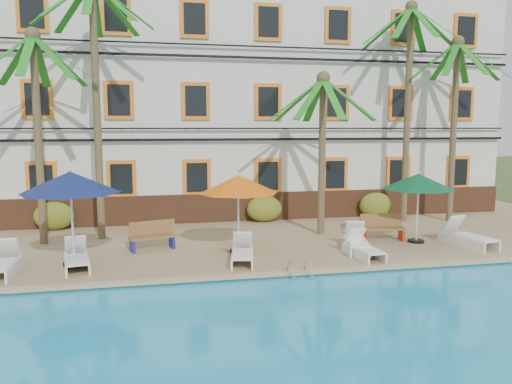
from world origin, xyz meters
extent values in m
plane|color=#384C23|center=(0.00, 0.00, 0.00)|extent=(100.00, 100.00, 0.00)
cube|color=tan|center=(0.00, 5.00, 0.12)|extent=(30.00, 12.00, 0.25)
cube|color=tan|center=(0.00, -0.90, 0.28)|extent=(30.00, 0.35, 0.06)
cube|color=silver|center=(0.00, 10.00, 5.25)|extent=(25.00, 6.00, 10.00)
cube|color=brown|center=(0.00, 6.94, 0.85)|extent=(25.00, 0.12, 1.20)
cube|color=orange|center=(-7.50, 6.95, 2.15)|extent=(1.15, 0.10, 1.50)
cube|color=black|center=(-7.50, 6.90, 2.15)|extent=(0.85, 0.04, 1.20)
cube|color=orange|center=(-4.50, 6.95, 2.15)|extent=(1.15, 0.10, 1.50)
cube|color=black|center=(-4.50, 6.90, 2.15)|extent=(0.85, 0.04, 1.20)
cube|color=orange|center=(-1.50, 6.95, 2.15)|extent=(1.15, 0.10, 1.50)
cube|color=black|center=(-1.50, 6.90, 2.15)|extent=(0.85, 0.04, 1.20)
cube|color=orange|center=(1.50, 6.95, 2.15)|extent=(1.15, 0.10, 1.50)
cube|color=black|center=(1.50, 6.90, 2.15)|extent=(0.85, 0.04, 1.20)
cube|color=orange|center=(4.50, 6.95, 2.15)|extent=(1.15, 0.10, 1.50)
cube|color=black|center=(4.50, 6.90, 2.15)|extent=(0.85, 0.04, 1.20)
cube|color=orange|center=(7.50, 6.95, 2.15)|extent=(1.15, 0.10, 1.50)
cube|color=black|center=(7.50, 6.90, 2.15)|extent=(0.85, 0.04, 1.20)
cube|color=orange|center=(10.50, 6.95, 2.15)|extent=(1.15, 0.10, 1.50)
cube|color=black|center=(10.50, 6.90, 2.15)|extent=(0.85, 0.04, 1.20)
cube|color=orange|center=(-7.50, 6.95, 5.25)|extent=(1.15, 0.10, 1.50)
cube|color=black|center=(-7.50, 6.90, 5.25)|extent=(0.85, 0.04, 1.20)
cube|color=orange|center=(-4.50, 6.95, 5.25)|extent=(1.15, 0.10, 1.50)
cube|color=black|center=(-4.50, 6.90, 5.25)|extent=(0.85, 0.04, 1.20)
cube|color=orange|center=(-1.50, 6.95, 5.25)|extent=(1.15, 0.10, 1.50)
cube|color=black|center=(-1.50, 6.90, 5.25)|extent=(0.85, 0.04, 1.20)
cube|color=orange|center=(1.50, 6.95, 5.25)|extent=(1.15, 0.10, 1.50)
cube|color=black|center=(1.50, 6.90, 5.25)|extent=(0.85, 0.04, 1.20)
cube|color=orange|center=(4.50, 6.95, 5.25)|extent=(1.15, 0.10, 1.50)
cube|color=black|center=(4.50, 6.90, 5.25)|extent=(0.85, 0.04, 1.20)
cube|color=orange|center=(7.50, 6.95, 5.25)|extent=(1.15, 0.10, 1.50)
cube|color=black|center=(7.50, 6.90, 5.25)|extent=(0.85, 0.04, 1.20)
cube|color=orange|center=(10.50, 6.95, 5.25)|extent=(1.15, 0.10, 1.50)
cube|color=black|center=(10.50, 6.90, 5.25)|extent=(0.85, 0.04, 1.20)
cube|color=orange|center=(-7.50, 6.95, 8.45)|extent=(1.15, 0.10, 1.50)
cube|color=black|center=(-7.50, 6.90, 8.45)|extent=(0.85, 0.04, 1.20)
cube|color=orange|center=(-4.50, 6.95, 8.45)|extent=(1.15, 0.10, 1.50)
cube|color=black|center=(-4.50, 6.90, 8.45)|extent=(0.85, 0.04, 1.20)
cube|color=orange|center=(-1.50, 6.95, 8.45)|extent=(1.15, 0.10, 1.50)
cube|color=black|center=(-1.50, 6.90, 8.45)|extent=(0.85, 0.04, 1.20)
cube|color=orange|center=(1.50, 6.95, 8.45)|extent=(1.15, 0.10, 1.50)
cube|color=black|center=(1.50, 6.90, 8.45)|extent=(0.85, 0.04, 1.20)
cube|color=orange|center=(4.50, 6.95, 8.45)|extent=(1.15, 0.10, 1.50)
cube|color=black|center=(4.50, 6.90, 8.45)|extent=(0.85, 0.04, 1.20)
cube|color=orange|center=(7.50, 6.95, 8.45)|extent=(1.15, 0.10, 1.50)
cube|color=black|center=(7.50, 6.90, 8.45)|extent=(0.85, 0.04, 1.20)
cube|color=orange|center=(10.50, 6.95, 8.45)|extent=(1.15, 0.10, 1.50)
cube|color=black|center=(10.50, 6.90, 8.45)|extent=(0.85, 0.04, 1.20)
cube|color=black|center=(0.00, 6.80, 3.70)|extent=(25.00, 0.08, 0.10)
cube|color=black|center=(0.00, 6.80, 4.15)|extent=(25.00, 0.08, 0.06)
cube|color=black|center=(0.00, 6.80, 7.00)|extent=(25.00, 0.08, 0.10)
cube|color=black|center=(0.00, 6.80, 7.45)|extent=(25.00, 0.08, 0.06)
cylinder|color=brown|center=(-6.98, 4.26, 3.71)|extent=(0.26, 0.26, 6.93)
sphere|color=brown|center=(-6.98, 4.26, 7.18)|extent=(0.50, 0.50, 0.50)
cube|color=#1C761D|center=(-6.98, 5.26, 6.42)|extent=(0.28, 2.01, 1.53)
cube|color=#1C761D|center=(-7.68, 4.96, 6.42)|extent=(1.62, 1.62, 1.53)
cube|color=#1C761D|center=(-7.97, 4.26, 6.42)|extent=(2.01, 0.28, 1.53)
cube|color=#1C761D|center=(-7.68, 3.56, 6.42)|extent=(1.62, 1.62, 1.53)
cube|color=#1C761D|center=(-6.98, 3.26, 6.42)|extent=(0.28, 2.01, 1.53)
cube|color=#1C761D|center=(-6.27, 3.56, 6.42)|extent=(1.62, 1.62, 1.53)
cube|color=#1C761D|center=(-5.98, 4.26, 6.42)|extent=(2.01, 0.28, 1.53)
cube|color=#1C761D|center=(-6.27, 4.96, 6.42)|extent=(1.62, 1.62, 1.53)
cylinder|color=brown|center=(-5.11, 4.68, 4.66)|extent=(0.26, 0.26, 8.83)
cube|color=#1C761D|center=(-5.11, 5.67, 8.32)|extent=(0.28, 2.01, 1.53)
cube|color=#1C761D|center=(-5.82, 5.38, 8.32)|extent=(1.62, 1.62, 1.53)
cube|color=#1C761D|center=(-6.11, 4.68, 8.32)|extent=(2.01, 0.28, 1.53)
cube|color=#1C761D|center=(-4.41, 3.97, 8.32)|extent=(1.62, 1.62, 1.53)
cube|color=#1C761D|center=(-4.12, 4.68, 8.32)|extent=(2.01, 0.28, 1.53)
cube|color=#1C761D|center=(-4.41, 5.38, 8.32)|extent=(1.62, 1.62, 1.53)
cylinder|color=brown|center=(2.80, 3.81, 3.10)|extent=(0.26, 0.26, 5.70)
sphere|color=brown|center=(2.80, 3.81, 5.95)|extent=(0.50, 0.50, 0.50)
cube|color=#1C761D|center=(2.80, 4.81, 5.19)|extent=(0.28, 2.01, 1.53)
cube|color=#1C761D|center=(2.09, 4.52, 5.19)|extent=(1.62, 1.62, 1.53)
cube|color=#1C761D|center=(1.80, 3.81, 5.19)|extent=(2.01, 0.28, 1.53)
cube|color=#1C761D|center=(2.09, 3.11, 5.19)|extent=(1.62, 1.62, 1.53)
cube|color=#1C761D|center=(2.80, 2.81, 5.19)|extent=(0.28, 2.01, 1.53)
cube|color=#1C761D|center=(3.50, 3.11, 5.19)|extent=(1.62, 1.62, 1.53)
cube|color=#1C761D|center=(3.79, 3.81, 5.19)|extent=(2.01, 0.28, 1.53)
cube|color=#1C761D|center=(3.50, 4.52, 5.19)|extent=(1.62, 1.62, 1.53)
cylinder|color=brown|center=(7.06, 5.51, 4.62)|extent=(0.26, 0.26, 8.75)
sphere|color=brown|center=(7.06, 5.51, 9.00)|extent=(0.50, 0.50, 0.50)
cube|color=#1C761D|center=(7.06, 6.51, 8.24)|extent=(0.28, 2.01, 1.53)
cube|color=#1C761D|center=(6.35, 6.22, 8.24)|extent=(1.62, 1.62, 1.53)
cube|color=#1C761D|center=(6.06, 5.51, 8.24)|extent=(2.01, 0.28, 1.53)
cube|color=#1C761D|center=(6.35, 4.81, 8.24)|extent=(1.62, 1.62, 1.53)
cube|color=#1C761D|center=(7.06, 4.52, 8.24)|extent=(0.28, 2.01, 1.53)
cube|color=#1C761D|center=(7.76, 4.81, 8.24)|extent=(1.62, 1.62, 1.53)
cube|color=#1C761D|center=(8.05, 5.51, 8.24)|extent=(2.01, 0.28, 1.53)
cube|color=#1C761D|center=(7.76, 6.22, 8.24)|extent=(1.62, 1.62, 1.53)
cylinder|color=brown|center=(9.01, 5.20, 3.95)|extent=(0.26, 0.26, 7.40)
sphere|color=brown|center=(9.01, 5.20, 7.65)|extent=(0.50, 0.50, 0.50)
cube|color=#1C761D|center=(9.01, 6.20, 6.89)|extent=(0.28, 2.01, 1.53)
cube|color=#1C761D|center=(8.30, 5.91, 6.89)|extent=(1.62, 1.62, 1.53)
cube|color=#1C761D|center=(8.01, 5.20, 6.89)|extent=(2.01, 0.28, 1.53)
cube|color=#1C761D|center=(8.30, 4.50, 6.89)|extent=(1.62, 1.62, 1.53)
cube|color=#1C761D|center=(9.01, 4.21, 6.89)|extent=(0.28, 2.01, 1.53)
cube|color=#1C761D|center=(9.71, 4.50, 6.89)|extent=(1.62, 1.62, 1.53)
cube|color=#1C761D|center=(10.00, 5.20, 6.89)|extent=(2.01, 0.28, 1.53)
cube|color=#1C761D|center=(9.71, 5.91, 6.89)|extent=(1.62, 1.62, 1.53)
ellipsoid|color=#1E5418|center=(-7.06, 6.60, 0.80)|extent=(1.50, 0.90, 1.10)
ellipsoid|color=#1E5418|center=(1.28, 6.60, 0.80)|extent=(1.50, 0.90, 1.10)
ellipsoid|color=#1E5418|center=(6.30, 6.60, 0.80)|extent=(1.50, 0.90, 1.10)
cylinder|color=black|center=(-5.56, 1.22, 0.29)|extent=(0.63, 0.63, 0.09)
cylinder|color=silver|center=(-5.56, 1.22, 1.59)|extent=(0.06, 0.06, 2.69)
cone|color=navy|center=(-5.56, 1.22, 2.66)|extent=(2.80, 2.80, 0.62)
sphere|color=silver|center=(-5.56, 1.22, 2.99)|extent=(0.10, 0.10, 0.10)
cylinder|color=black|center=(-0.66, 1.76, 0.29)|extent=(0.57, 0.57, 0.08)
cylinder|color=silver|center=(-0.66, 1.76, 1.47)|extent=(0.06, 0.06, 2.43)
cone|color=#E15F0C|center=(-0.66, 1.76, 2.43)|extent=(2.53, 2.53, 0.56)
sphere|color=silver|center=(-0.66, 1.76, 2.73)|extent=(0.10, 0.10, 0.10)
cylinder|color=black|center=(5.59, 1.85, 0.29)|extent=(0.55, 0.55, 0.08)
cylinder|color=silver|center=(5.59, 1.85, 1.43)|extent=(0.06, 0.06, 2.36)
cone|color=#0B4B2B|center=(5.59, 1.85, 2.36)|extent=(2.46, 2.46, 0.54)
sphere|color=silver|center=(5.59, 1.85, 2.66)|extent=(0.10, 0.10, 0.10)
cube|color=white|center=(-7.34, 1.32, 0.81)|extent=(0.63, 0.50, 0.66)
cube|color=white|center=(-7.01, 0.66, 0.40)|extent=(0.10, 1.90, 0.31)
cube|color=white|center=(-5.40, 0.62, 0.56)|extent=(0.79, 1.35, 0.06)
cube|color=white|center=(-5.55, 1.49, 0.79)|extent=(0.66, 0.56, 0.63)
cube|color=white|center=(-5.73, 0.81, 0.40)|extent=(0.37, 1.78, 0.29)
cube|color=white|center=(-5.15, 0.91, 0.40)|extent=(0.37, 1.78, 0.29)
cube|color=white|center=(-0.81, 0.29, 0.55)|extent=(0.80, 1.32, 0.06)
cube|color=white|center=(-0.64, 1.13, 0.77)|extent=(0.65, 0.56, 0.62)
cube|color=white|center=(-1.04, 0.58, 0.39)|extent=(0.40, 1.74, 0.29)
cube|color=white|center=(-0.48, 0.46, 0.39)|extent=(0.40, 1.74, 0.29)
cube|color=white|center=(2.99, 0.10, 0.55)|extent=(0.65, 1.26, 0.06)
cube|color=white|center=(2.92, 0.95, 0.77)|extent=(0.59, 0.49, 0.61)
cube|color=white|center=(2.69, 0.32, 0.39)|extent=(0.18, 1.73, 0.28)
cube|color=white|center=(3.25, 0.36, 0.39)|extent=(0.18, 1.73, 0.28)
cube|color=white|center=(3.04, 0.92, 0.57)|extent=(0.93, 1.43, 0.06)
cube|color=white|center=(3.28, 1.80, 0.81)|extent=(0.71, 0.63, 0.66)
cube|color=white|center=(2.82, 1.24, 0.40)|extent=(0.56, 1.82, 0.30)
cube|color=white|center=(3.40, 1.08, 0.40)|extent=(0.56, 1.82, 0.30)
cube|color=white|center=(7.06, 0.74, 0.60)|extent=(0.92, 1.52, 0.07)
cube|color=white|center=(6.86, 1.70, 0.85)|extent=(0.74, 0.64, 0.71)
cube|color=white|center=(6.68, 0.94, 0.41)|extent=(0.46, 1.99, 0.33)
cube|color=white|center=(7.32, 1.07, 0.41)|extent=(0.46, 1.99, 0.33)
cube|color=olive|center=(-3.34, 2.58, 0.68)|extent=(1.57, 0.84, 0.06)
cube|color=olive|center=(-3.40, 2.79, 0.95)|extent=(1.46, 0.47, 0.45)
cube|color=navy|center=(-3.97, 2.40, 0.45)|extent=(0.20, 0.45, 0.40)
cube|color=navy|center=(-2.72, 2.76, 0.45)|extent=(0.20, 0.45, 0.40)
cube|color=olive|center=(4.57, 2.29, 0.68)|extent=(1.54, 0.63, 0.06)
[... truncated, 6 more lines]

